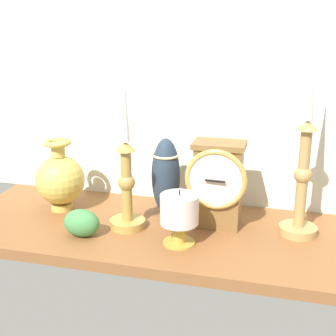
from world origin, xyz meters
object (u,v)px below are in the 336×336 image
at_px(candlestick_tall_left, 303,175).
at_px(brass_vase_bulbous, 60,179).
at_px(pillar_candle_front, 179,214).
at_px(candlestick_tall_center, 126,179).
at_px(tall_ceramic_vase, 166,176).
at_px(mantel_clock, 218,183).

height_order(candlestick_tall_left, brass_vase_bulbous, candlestick_tall_left).
relative_size(candlestick_tall_left, brass_vase_bulbous, 2.35).
height_order(brass_vase_bulbous, pillar_candle_front, brass_vase_bulbous).
xyz_separation_m(candlestick_tall_center, pillar_candle_front, (0.13, -0.05, -0.05)).
xyz_separation_m(candlestick_tall_center, tall_ceramic_vase, (0.06, 0.10, -0.02)).
height_order(candlestick_tall_center, brass_vase_bulbous, candlestick_tall_center).
xyz_separation_m(mantel_clock, candlestick_tall_center, (-0.19, -0.06, 0.01)).
bearing_deg(candlestick_tall_center, brass_vase_bulbous, 162.98).
relative_size(mantel_clock, brass_vase_bulbous, 1.11).
xyz_separation_m(mantel_clock, tall_ceramic_vase, (-0.13, 0.05, -0.01)).
height_order(brass_vase_bulbous, tall_ceramic_vase, tall_ceramic_vase).
xyz_separation_m(mantel_clock, pillar_candle_front, (-0.06, -0.11, -0.04)).
xyz_separation_m(candlestick_tall_left, brass_vase_bulbous, (-0.56, -0.00, -0.06)).
distance_m(candlestick_tall_center, brass_vase_bulbous, 0.20).
xyz_separation_m(candlestick_tall_center, brass_vase_bulbous, (-0.19, 0.06, -0.04)).
height_order(candlestick_tall_left, tall_ceramic_vase, candlestick_tall_left).
relative_size(pillar_candle_front, tall_ceramic_vase, 0.65).
distance_m(candlestick_tall_center, tall_ceramic_vase, 0.12).
height_order(candlestick_tall_left, candlestick_tall_center, candlestick_tall_left).
relative_size(candlestick_tall_left, pillar_candle_front, 3.43).
bearing_deg(tall_ceramic_vase, candlestick_tall_left, -7.92).
distance_m(candlestick_tall_left, brass_vase_bulbous, 0.56).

